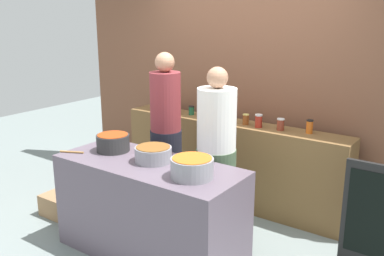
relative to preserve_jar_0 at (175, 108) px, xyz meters
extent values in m
plane|color=gray|center=(0.75, -1.06, -1.02)|extent=(12.00, 12.00, 0.00)
cube|color=brown|center=(0.75, 0.39, 0.48)|extent=(4.80, 0.12, 3.00)
cube|color=brown|center=(0.75, 0.04, -0.54)|extent=(2.70, 0.36, 0.96)
cube|color=#5E515F|center=(0.75, -1.36, -0.58)|extent=(1.70, 0.70, 0.88)
cylinder|color=olive|center=(0.00, 0.00, -0.01)|extent=(0.08, 0.08, 0.11)
cylinder|color=black|center=(0.00, 0.00, 0.06)|extent=(0.09, 0.09, 0.02)
cylinder|color=#205D3C|center=(0.20, 0.06, -0.02)|extent=(0.07, 0.07, 0.10)
cylinder|color=black|center=(0.20, 0.06, 0.04)|extent=(0.07, 0.07, 0.01)
cylinder|color=gold|center=(0.39, 0.03, -0.02)|extent=(0.08, 0.08, 0.09)
cylinder|color=silver|center=(0.39, 0.03, 0.03)|extent=(0.08, 0.08, 0.01)
cylinder|color=orange|center=(0.66, -0.02, -0.02)|extent=(0.08, 0.08, 0.10)
cylinder|color=#D6C666|center=(0.66, -0.02, 0.04)|extent=(0.08, 0.08, 0.01)
cylinder|color=brown|center=(0.94, 0.03, -0.01)|extent=(0.07, 0.07, 0.11)
cylinder|color=#D6C666|center=(0.94, 0.03, 0.05)|extent=(0.07, 0.07, 0.01)
cylinder|color=#A92B1D|center=(1.11, 0.00, 0.00)|extent=(0.08, 0.08, 0.13)
cylinder|color=silver|center=(1.11, 0.00, 0.07)|extent=(0.08, 0.08, 0.01)
cylinder|color=brown|center=(1.35, 0.03, -0.01)|extent=(0.08, 0.08, 0.11)
cylinder|color=silver|center=(1.35, 0.03, 0.05)|extent=(0.08, 0.08, 0.01)
cylinder|color=#D25E1B|center=(1.63, 0.09, 0.00)|extent=(0.07, 0.07, 0.13)
cylinder|color=black|center=(1.63, 0.09, 0.07)|extent=(0.07, 0.07, 0.01)
cylinder|color=#2D2D2D|center=(0.26, -1.29, -0.06)|extent=(0.31, 0.31, 0.15)
cylinder|color=#993713|center=(0.26, -1.29, 0.02)|extent=(0.28, 0.28, 0.00)
cylinder|color=gray|center=(0.76, -1.30, -0.08)|extent=(0.32, 0.32, 0.13)
cylinder|color=brown|center=(0.76, -1.30, -0.01)|extent=(0.30, 0.30, 0.00)
cylinder|color=gray|center=(1.25, -1.41, -0.06)|extent=(0.34, 0.34, 0.16)
cylinder|color=#C15E1D|center=(1.25, -1.41, 0.02)|extent=(0.31, 0.31, 0.00)
cylinder|color=#9E703D|center=(-0.01, -1.56, -0.13)|extent=(0.21, 0.11, 0.02)
cylinder|color=black|center=(0.41, -0.69, -0.54)|extent=(0.32, 0.32, 0.97)
cylinder|color=maroon|center=(0.41, -0.69, 0.24)|extent=(0.31, 0.31, 0.59)
sphere|color=tan|center=(0.41, -0.69, 0.64)|extent=(0.20, 0.20, 0.20)
cylinder|color=#455C41|center=(1.09, -0.80, -0.56)|extent=(0.37, 0.37, 0.92)
cylinder|color=white|center=(1.09, -0.80, 0.18)|extent=(0.36, 0.36, 0.57)
sphere|color=tan|center=(1.09, -0.80, 0.56)|extent=(0.19, 0.19, 0.19)
cube|color=#96714D|center=(-0.53, -1.31, -0.91)|extent=(0.44, 0.34, 0.23)
cube|color=black|center=(2.47, -0.51, -0.54)|extent=(0.56, 0.04, 0.97)
cube|color=black|center=(2.47, -0.53, -0.49)|extent=(0.48, 0.01, 0.74)
camera|label=1|loc=(3.09, -3.99, 1.13)|focal=40.32mm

